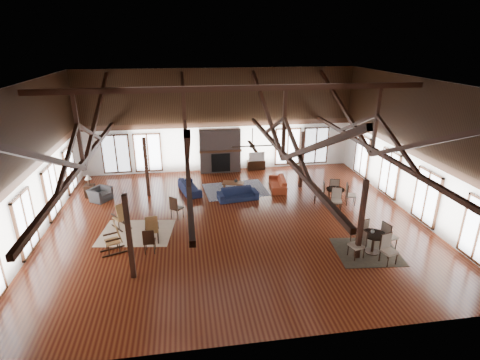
{
  "coord_description": "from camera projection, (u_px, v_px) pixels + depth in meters",
  "views": [
    {
      "loc": [
        -2.06,
        -14.58,
        7.61
      ],
      "look_at": [
        0.33,
        1.0,
        1.56
      ],
      "focal_mm": 28.0,
      "sensor_mm": 36.0,
      "label": 1
    }
  ],
  "objects": [
    {
      "name": "roof_truss",
      "position": [
        236.0,
        132.0,
        15.03
      ],
      "size": [
        15.6,
        14.07,
        3.14
      ],
      "color": "black",
      "rests_on": "wall_back"
    },
    {
      "name": "television",
      "position": [
        256.0,
        156.0,
        22.72
      ],
      "size": [
        0.97,
        0.17,
        0.56
      ],
      "primitive_type": "imported",
      "rotation": [
        0.0,
        0.0,
        0.05
      ],
      "color": "#B2B2B2",
      "rests_on": "tv_console"
    },
    {
      "name": "cup_near",
      "position": [
        373.0,
        232.0,
        13.9
      ],
      "size": [
        0.17,
        0.17,
        0.11
      ],
      "primitive_type": "imported",
      "rotation": [
        0.0,
        0.0,
        -0.39
      ],
      "color": "#B2B2B2",
      "rests_on": "cafe_table_near"
    },
    {
      "name": "rug_dark",
      "position": [
        367.0,
        252.0,
        14.15
      ],
      "size": [
        2.52,
        2.33,
        0.01
      ],
      "primitive_type": "cube",
      "rotation": [
        0.0,
        0.0,
        -0.1
      ],
      "color": "black",
      "rests_on": "floor"
    },
    {
      "name": "floor",
      "position": [
        236.0,
        221.0,
        16.47
      ],
      "size": [
        16.0,
        16.0,
        0.0
      ],
      "primitive_type": "plane",
      "color": "#622B14",
      "rests_on": "ground"
    },
    {
      "name": "rocking_chair_a",
      "position": [
        122.0,
        216.0,
        15.71
      ],
      "size": [
        0.92,
        1.01,
        1.16
      ],
      "rotation": [
        0.0,
        0.0,
        0.64
      ],
      "color": "#A26E3D",
      "rests_on": "floor"
    },
    {
      "name": "sofa_navy_left",
      "position": [
        190.0,
        187.0,
        19.49
      ],
      "size": [
        2.12,
        1.23,
        0.58
      ],
      "primitive_type": "imported",
      "rotation": [
        0.0,
        0.0,
        1.81
      ],
      "color": "#161D3D",
      "rests_on": "floor"
    },
    {
      "name": "side_chair_a",
      "position": [
        175.0,
        206.0,
        16.5
      ],
      "size": [
        0.65,
        0.65,
        1.08
      ],
      "rotation": [
        0.0,
        0.0,
        -0.73
      ],
      "color": "black",
      "rests_on": "floor"
    },
    {
      "name": "fireplace",
      "position": [
        220.0,
        151.0,
        22.17
      ],
      "size": [
        2.5,
        0.69,
        2.6
      ],
      "color": "brown",
      "rests_on": "floor"
    },
    {
      "name": "rocking_chair_c",
      "position": [
        115.0,
        238.0,
        14.0
      ],
      "size": [
        1.03,
        0.78,
        1.18
      ],
      "rotation": [
        0.0,
        0.0,
        1.93
      ],
      "color": "#A26E3D",
      "rests_on": "floor"
    },
    {
      "name": "cafe_table_near",
      "position": [
        373.0,
        240.0,
        13.93
      ],
      "size": [
        2.13,
        2.13,
        1.09
      ],
      "rotation": [
        0.0,
        0.0,
        0.27
      ],
      "color": "black",
      "rests_on": "floor"
    },
    {
      "name": "vase",
      "position": [
        236.0,
        180.0,
        19.71
      ],
      "size": [
        0.25,
        0.25,
        0.21
      ],
      "primitive_type": "imported",
      "rotation": [
        0.0,
        0.0,
        -0.26
      ],
      "color": "#B2B2B2",
      "rests_on": "coffee_table"
    },
    {
      "name": "tv_console",
      "position": [
        256.0,
        165.0,
        22.92
      ],
      "size": [
        1.08,
        0.41,
        0.54
      ],
      "primitive_type": "cube",
      "color": "black",
      "rests_on": "floor"
    },
    {
      "name": "armchair",
      "position": [
        100.0,
        194.0,
        18.52
      ],
      "size": [
        1.25,
        1.28,
        0.63
      ],
      "primitive_type": "imported",
      "rotation": [
        0.0,
        0.0,
        0.99
      ],
      "color": "#333235",
      "rests_on": "floor"
    },
    {
      "name": "post_grid",
      "position": [
        236.0,
        189.0,
        15.93
      ],
      "size": [
        8.16,
        7.16,
        3.05
      ],
      "color": "black",
      "rests_on": "floor"
    },
    {
      "name": "rug_tan",
      "position": [
        137.0,
        233.0,
        15.52
      ],
      "size": [
        3.19,
        2.66,
        0.01
      ],
      "primitive_type": "cube",
      "rotation": [
        0.0,
        0.0,
        -0.14
      ],
      "color": "tan",
      "rests_on": "floor"
    },
    {
      "name": "cup_far",
      "position": [
        336.0,
        188.0,
        18.01
      ],
      "size": [
        0.12,
        0.12,
        0.09
      ],
      "primitive_type": "imported",
      "rotation": [
        0.0,
        0.0,
        -0.03
      ],
      "color": "#B2B2B2",
      "rests_on": "cafe_table_far"
    },
    {
      "name": "sofa_navy_front",
      "position": [
        238.0,
        194.0,
        18.6
      ],
      "size": [
        2.08,
        1.03,
        0.58
      ],
      "primitive_type": "imported",
      "rotation": [
        0.0,
        0.0,
        0.13
      ],
      "color": "#171F3F",
      "rests_on": "floor"
    },
    {
      "name": "wall_back",
      "position": [
        219.0,
        121.0,
        21.86
      ],
      "size": [
        16.0,
        0.02,
        6.0
      ],
      "primitive_type": "cube",
      "color": "white",
      "rests_on": "floor"
    },
    {
      "name": "coffee_table",
      "position": [
        233.0,
        183.0,
        19.72
      ],
      "size": [
        1.24,
        0.86,
        0.43
      ],
      "rotation": [
        0.0,
        0.0,
        -0.29
      ],
      "color": "brown",
      "rests_on": "floor"
    },
    {
      "name": "sofa_orange",
      "position": [
        278.0,
        183.0,
        19.99
      ],
      "size": [
        2.09,
        1.04,
        0.59
      ],
      "primitive_type": "imported",
      "rotation": [
        0.0,
        0.0,
        -1.7
      ],
      "color": "#9F3A1E",
      "rests_on": "floor"
    },
    {
      "name": "cafe_table_far",
      "position": [
        335.0,
        193.0,
        18.1
      ],
      "size": [
        2.04,
        2.04,
        1.04
      ],
      "rotation": [
        0.0,
        0.0,
        -0.29
      ],
      "color": "black",
      "rests_on": "floor"
    },
    {
      "name": "wall_right",
      "position": [
        415.0,
        148.0,
        16.53
      ],
      "size": [
        0.02,
        14.0,
        6.0
      ],
      "primitive_type": "cube",
      "color": "white",
      "rests_on": "floor"
    },
    {
      "name": "ceiling_fan",
      "position": [
        252.0,
        145.0,
        14.28
      ],
      "size": [
        1.6,
        1.6,
        0.75
      ],
      "color": "black",
      "rests_on": "roof_truss"
    },
    {
      "name": "rocking_chair_b",
      "position": [
        152.0,
        229.0,
        14.76
      ],
      "size": [
        0.52,
        0.88,
        1.09
      ],
      "rotation": [
        0.0,
        0.0,
        0.08
      ],
      "color": "#A26E3D",
      "rests_on": "floor"
    },
    {
      "name": "side_chair_b",
      "position": [
        149.0,
        240.0,
        13.85
      ],
      "size": [
        0.43,
        0.43,
        1.0
      ],
      "rotation": [
        0.0,
        0.0,
        -0.02
      ],
      "color": "black",
      "rests_on": "floor"
    },
    {
      "name": "wall_left",
      "position": [
        28.0,
        166.0,
        14.27
      ],
      "size": [
        0.02,
        14.0,
        6.0
      ],
      "primitive_type": "cube",
      "color": "white",
      "rests_on": "floor"
    },
    {
      "name": "rug_navy",
      "position": [
        235.0,
        190.0,
        19.89
      ],
      "size": [
        3.43,
        2.7,
        0.01
      ],
      "primitive_type": "cube",
      "rotation": [
        0.0,
        0.0,
        0.09
      ],
      "color": "#181F43",
      "rests_on": "floor"
    },
    {
      "name": "wall_front",
      "position": [
        277.0,
        243.0,
        8.94
      ],
      "size": [
        16.0,
        0.02,
        6.0
      ],
      "primitive_type": "cube",
      "color": "white",
      "rests_on": "floor"
    },
    {
      "name": "side_table_lamp",
      "position": [
        90.0,
        188.0,
        18.89
      ],
      "size": [
        0.47,
        0.47,
        1.21
      ],
      "color": "black",
      "rests_on": "floor"
    },
    {
      "name": "ceiling",
      "position": [
        235.0,
        82.0,
        14.32
      ],
      "size": [
        16.0,
        14.0,
        0.02
      ],
      "primitive_type": "cube",
      "color": "black",
      "rests_on": "wall_back"
    }
  ]
}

